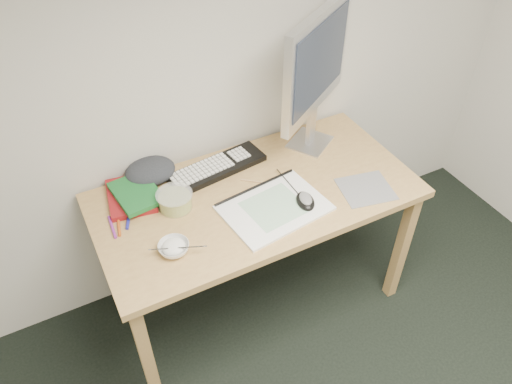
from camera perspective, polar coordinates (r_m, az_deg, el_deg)
desk at (r=2.22m, az=0.02°, el=-1.66°), size 1.40×0.70×0.75m
mousepad at (r=2.23m, az=12.44°, el=0.34°), size 0.26×0.24×0.00m
sketchpad at (r=2.09m, az=2.12°, el=-1.82°), size 0.46×0.35×0.01m
keyboard at (r=2.28m, az=-4.49°, el=2.78°), size 0.47×0.21×0.03m
monitor at (r=2.24m, az=6.90°, el=14.09°), size 0.50×0.34×0.66m
mouse at (r=2.10m, az=5.68°, el=-0.78°), size 0.10×0.13×0.04m
rice_bowl at (r=1.94m, az=-9.37°, el=-6.33°), size 0.15×0.15×0.04m
chopsticks at (r=1.91m, az=-8.92°, el=-6.34°), size 0.20×0.09×0.02m
fruit_tub at (r=2.10m, az=-9.25°, el=-0.95°), size 0.19×0.19×0.07m
book_red at (r=2.20m, az=-14.11°, el=-0.43°), size 0.23×0.28×0.03m
book_green at (r=2.17m, az=-13.50°, el=-0.10°), size 0.20×0.25×0.02m
cloth_lump at (r=2.26m, az=-12.00°, el=2.34°), size 0.22×0.20×0.08m
pencil_pink at (r=2.19m, az=0.53°, el=0.62°), size 0.18×0.02×0.01m
pencil_tan at (r=2.21m, az=0.35°, el=1.16°), size 0.14×0.11×0.01m
pencil_black at (r=2.23m, az=2.21°, el=1.44°), size 0.16×0.06×0.01m
marker_blue at (r=2.11m, az=-14.33°, el=-2.69°), size 0.07×0.14×0.01m
marker_orange at (r=2.09m, az=-15.41°, el=-3.69°), size 0.04×0.12×0.01m
marker_purple at (r=2.09m, az=-16.11°, el=-3.87°), size 0.02×0.13×0.01m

